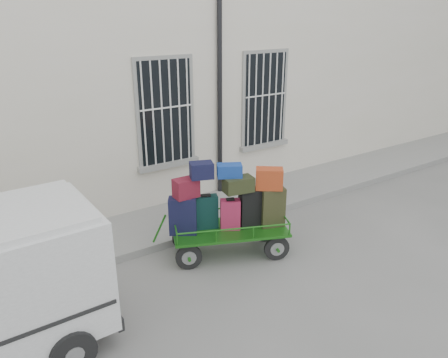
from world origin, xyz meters
name	(u,v)px	position (x,y,z in m)	size (l,w,h in m)	color
ground	(264,260)	(0.00, 0.00, 0.00)	(80.00, 80.00, 0.00)	slate
building	(134,64)	(0.00, 5.50, 3.00)	(24.00, 5.15, 6.00)	beige
sidewalk	(202,213)	(0.00, 2.20, 0.07)	(24.00, 1.70, 0.15)	gray
luggage_cart	(230,209)	(-0.40, 0.52, 0.92)	(2.45, 1.67, 1.84)	black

